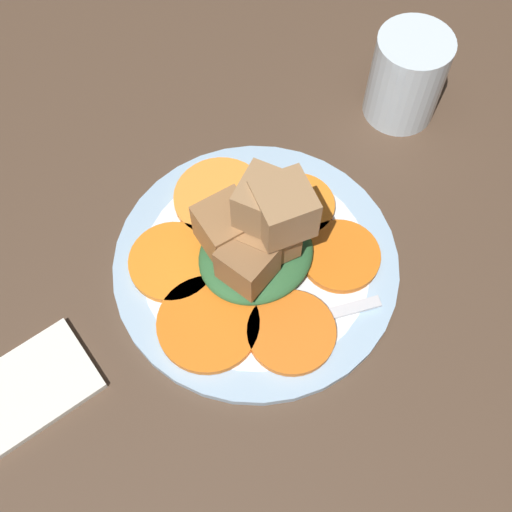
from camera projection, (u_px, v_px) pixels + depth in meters
The scene contains 12 objects.
table_slab at pixel (256, 270), 65.04cm from camera, with size 120.00×120.00×2.00cm, color #4C3828.
plate at pixel (256, 263), 63.69cm from camera, with size 28.28×28.28×1.05cm.
carrot_slice_0 at pixel (173, 262), 62.67cm from camera, with size 8.62×8.62×0.82cm, color orange.
carrot_slice_1 at pixel (208, 324), 59.67cm from camera, with size 9.64×9.64×0.82cm, color orange.
carrot_slice_2 at pixel (291, 332), 59.29cm from camera, with size 8.29×8.29×0.82cm, color orange.
carrot_slice_3 at pixel (340, 256), 62.97cm from camera, with size 7.87×7.87×0.82cm, color orange.
carrot_slice_4 at pixel (298, 205), 65.66cm from camera, with size 7.50×7.50×0.82cm, color orange.
carrot_slice_5 at pixel (221, 198), 66.09cm from camera, with size 9.69×9.69×0.82cm, color orange.
center_pile at pixel (256, 238), 58.94cm from camera, with size 11.50×10.35×12.23cm.
fork at pixel (280, 328), 59.72cm from camera, with size 18.28×8.24×0.40cm.
water_glass at pixel (407, 77), 68.89cm from camera, with size 8.03×8.03×10.27cm.
napkin at pixel (21, 394), 57.75cm from camera, with size 13.33×8.00×0.80cm.
Camera 1 is at (-17.08, -23.12, 59.36)cm, focal length 45.00 mm.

